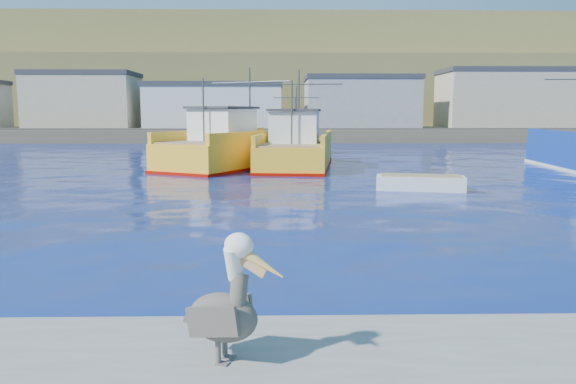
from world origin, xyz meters
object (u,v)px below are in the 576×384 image
object	(u,v)px
trawler_yellow_b	(297,150)
pelican	(226,307)
skiff_mid	(420,184)
boat_orange	(296,142)
trawler_yellow_a	(237,149)

from	to	relation	value
trawler_yellow_b	pelican	world-z (taller)	trawler_yellow_b
skiff_mid	pelican	bearing A→B (deg)	-110.90
pelican	boat_orange	bearing A→B (deg)	86.89
trawler_yellow_b	pelican	bearing A→B (deg)	-93.66
skiff_mid	pelican	xyz separation A→B (m)	(-7.45, -19.50, 0.93)
trawler_yellow_b	skiff_mid	world-z (taller)	trawler_yellow_b
skiff_mid	pelican	world-z (taller)	pelican
trawler_yellow_b	skiff_mid	bearing A→B (deg)	-65.35
boat_orange	pelican	size ratio (longest dim) A/B	4.85
boat_orange	skiff_mid	xyz separation A→B (m)	(5.04, -24.71, -0.73)
trawler_yellow_a	trawler_yellow_b	distance (m)	4.07
boat_orange	pelican	xyz separation A→B (m)	(-2.41, -44.22, 0.20)
skiff_mid	boat_orange	bearing A→B (deg)	101.53
trawler_yellow_b	skiff_mid	distance (m)	13.08
trawler_yellow_a	trawler_yellow_b	size ratio (longest dim) A/B	1.10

